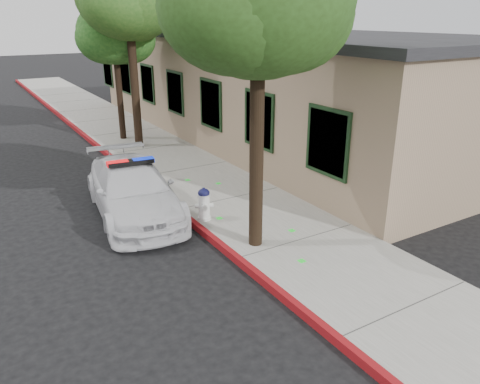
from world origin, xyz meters
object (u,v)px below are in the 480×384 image
(clapboard_building, at_px, (263,85))
(police_car, at_px, (133,190))
(street_tree_mid, at_px, (128,0))
(street_tree_far, at_px, (115,36))
(street_tree_near, at_px, (259,3))
(fire_hydrant, at_px, (204,204))

(clapboard_building, relative_size, police_car, 4.29)
(street_tree_mid, xyz_separation_m, street_tree_far, (-0.14, 1.33, -1.22))
(street_tree_near, bearing_deg, police_car, 116.28)
(police_car, relative_size, street_tree_far, 0.93)
(fire_hydrant, height_order, street_tree_far, street_tree_far)
(police_car, xyz_separation_m, street_tree_near, (1.61, -3.25, 4.36))
(fire_hydrant, bearing_deg, street_tree_far, 106.42)
(clapboard_building, xyz_separation_m, street_tree_mid, (-5.29, 0.61, 3.18))
(police_car, xyz_separation_m, street_tree_far, (2.16, 7.33, 3.41))
(clapboard_building, relative_size, street_tree_far, 3.99)
(fire_hydrant, xyz_separation_m, street_tree_near, (0.36, -1.75, 4.49))
(police_car, bearing_deg, street_tree_far, 81.01)
(fire_hydrant, relative_size, street_tree_near, 0.12)
(fire_hydrant, bearing_deg, police_car, 152.09)
(street_tree_mid, distance_m, street_tree_far, 1.81)
(street_tree_near, height_order, street_tree_mid, street_tree_mid)
(fire_hydrant, height_order, street_tree_near, street_tree_near)
(clapboard_building, distance_m, street_tree_near, 10.91)
(street_tree_mid, bearing_deg, street_tree_far, 96.17)
(police_car, relative_size, street_tree_near, 0.74)
(fire_hydrant, bearing_deg, street_tree_mid, 104.31)
(street_tree_near, bearing_deg, street_tree_far, 87.02)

